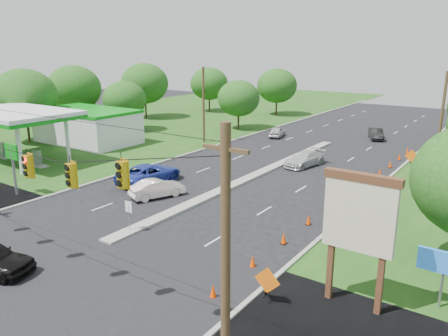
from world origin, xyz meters
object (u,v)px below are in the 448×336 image
Objects in this scene: white_sedan at (157,188)px; blue_pickup at (149,173)px; pylon_sign at (368,222)px; gas_station at (77,124)px.

white_sedan is 0.71× the size of blue_pickup.
pylon_sign is 1.45× the size of white_sedan.
gas_station is at bearing -17.10° from blue_pickup.
pylon_sign is 22.39m from blue_pickup.
blue_pickup is at bearing -19.07° from gas_station.
gas_station is 18.39m from blue_pickup.
blue_pickup is (-20.65, 8.06, -3.17)m from pylon_sign.
blue_pickup reaches higher than white_sedan.
pylon_sign is at bearing -175.61° from white_sedan.
pylon_sign is (37.95, -14.05, 1.42)m from gas_station.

